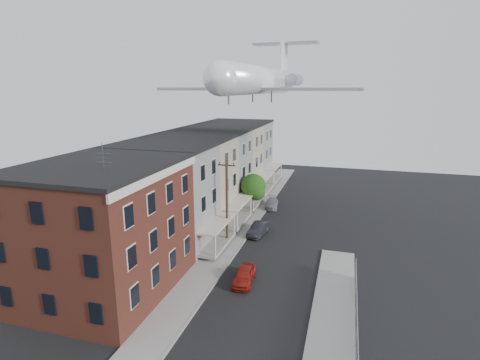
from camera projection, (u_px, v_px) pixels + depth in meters
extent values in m
cube|color=gray|center=(244.00, 224.00, 44.18)|extent=(3.00, 62.00, 0.12)
cube|color=gray|center=(331.00, 334.00, 24.43)|extent=(3.00, 26.00, 0.12)
cube|color=gray|center=(256.00, 225.00, 43.79)|extent=(0.15, 62.00, 0.14)
cube|color=gray|center=(309.00, 330.00, 24.82)|extent=(0.15, 26.00, 0.14)
cube|color=#361911|center=(104.00, 230.00, 28.92)|extent=(10.00, 12.00, 10.00)
cube|color=black|center=(98.00, 165.00, 27.67)|extent=(10.30, 12.30, 0.30)
cube|color=beige|center=(160.00, 175.00, 26.40)|extent=(0.16, 12.20, 0.60)
cylinder|color=#515156|center=(103.00, 158.00, 25.02)|extent=(0.04, 0.04, 2.00)
cube|color=slate|center=(162.00, 196.00, 37.77)|extent=(10.00, 7.00, 10.00)
cube|color=black|center=(159.00, 146.00, 36.52)|extent=(10.25, 7.00, 0.30)
cube|color=gray|center=(218.00, 244.00, 37.24)|extent=(1.80, 6.40, 0.25)
cube|color=beige|center=(217.00, 223.00, 36.71)|extent=(1.90, 6.50, 0.15)
cube|color=gray|center=(190.00, 180.00, 44.29)|extent=(10.00, 7.00, 10.00)
cube|color=black|center=(189.00, 137.00, 43.04)|extent=(10.25, 7.00, 0.30)
cube|color=gray|center=(238.00, 221.00, 43.76)|extent=(1.80, 6.40, 0.25)
cube|color=beige|center=(238.00, 203.00, 43.23)|extent=(1.90, 6.50, 0.15)
cube|color=slate|center=(211.00, 168.00, 50.81)|extent=(10.00, 7.00, 10.00)
cube|color=black|center=(210.00, 130.00, 49.56)|extent=(10.25, 7.00, 0.30)
cube|color=gray|center=(253.00, 203.00, 50.28)|extent=(1.80, 6.40, 0.25)
cube|color=beige|center=(253.00, 188.00, 49.75)|extent=(1.90, 6.50, 0.15)
cube|color=gray|center=(227.00, 159.00, 57.33)|extent=(10.00, 7.00, 10.00)
cube|color=black|center=(227.00, 125.00, 56.08)|extent=(10.25, 7.00, 0.30)
cube|color=gray|center=(264.00, 190.00, 56.80)|extent=(1.80, 6.40, 0.25)
cube|color=beige|center=(264.00, 176.00, 56.27)|extent=(1.90, 6.50, 0.15)
cube|color=slate|center=(240.00, 152.00, 63.85)|extent=(10.00, 7.00, 10.00)
cube|color=black|center=(240.00, 121.00, 62.60)|extent=(10.25, 7.00, 0.30)
cube|color=gray|center=(273.00, 179.00, 63.33)|extent=(1.80, 6.40, 0.25)
cube|color=beige|center=(273.00, 167.00, 62.79)|extent=(1.90, 6.50, 0.15)
cylinder|color=gray|center=(357.00, 336.00, 22.88)|extent=(0.06, 0.06, 1.90)
cylinder|color=gray|center=(356.00, 309.00, 25.67)|extent=(0.06, 0.06, 1.90)
cylinder|color=gray|center=(356.00, 287.00, 28.47)|extent=(0.06, 0.06, 1.90)
cylinder|color=gray|center=(355.00, 269.00, 31.26)|extent=(0.06, 0.06, 1.90)
cube|color=gray|center=(358.00, 323.00, 22.66)|extent=(0.04, 18.00, 0.04)
cube|color=gray|center=(357.00, 336.00, 22.88)|extent=(0.02, 18.00, 1.80)
cylinder|color=black|center=(227.00, 202.00, 37.55)|extent=(0.26, 0.26, 9.00)
cube|color=black|center=(227.00, 165.00, 36.63)|extent=(1.80, 0.12, 0.12)
cylinder|color=black|center=(220.00, 163.00, 36.77)|extent=(0.08, 0.08, 0.25)
cylinder|color=black|center=(233.00, 164.00, 36.39)|extent=(0.08, 0.08, 0.25)
cylinder|color=black|center=(253.00, 205.00, 47.61)|extent=(0.24, 0.24, 2.40)
sphere|color=#1C3C10|center=(253.00, 186.00, 47.03)|extent=(3.20, 3.20, 3.20)
sphere|color=#1C3C10|center=(257.00, 192.00, 46.75)|extent=(2.24, 2.24, 2.24)
imported|color=maroon|center=(244.00, 275.00, 30.87)|extent=(1.76, 3.87, 1.29)
imported|color=black|center=(259.00, 229.00, 40.89)|extent=(1.90, 4.12, 1.31)
imported|color=gray|center=(272.00, 203.00, 50.14)|extent=(2.13, 4.15, 1.15)
cylinder|color=white|center=(260.00, 80.00, 43.37)|extent=(4.73, 23.54, 3.12)
sphere|color=white|center=(220.00, 78.00, 32.73)|extent=(3.12, 3.12, 3.12)
cone|color=white|center=(284.00, 82.00, 54.01)|extent=(3.31, 3.13, 3.12)
cube|color=#939399|center=(256.00, 89.00, 42.28)|extent=(23.60, 5.70, 0.34)
cylinder|color=#939399|center=(261.00, 80.00, 51.65)|extent=(1.82, 3.99, 1.56)
cylinder|color=#939399|center=(295.00, 80.00, 50.08)|extent=(1.82, 3.99, 1.56)
cube|color=white|center=(284.00, 62.00, 52.91)|extent=(0.50, 3.71, 5.45)
cube|color=#939399|center=(286.00, 44.00, 53.18)|extent=(9.41, 3.17, 0.24)
cylinder|color=#515156|center=(229.00, 98.00, 34.93)|extent=(0.16, 0.16, 1.17)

